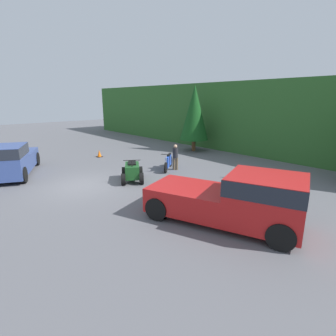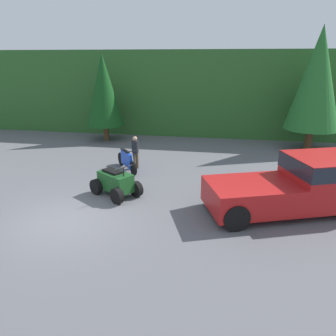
% 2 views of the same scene
% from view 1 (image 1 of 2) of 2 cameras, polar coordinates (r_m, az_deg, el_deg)
% --- Properties ---
extents(ground_plane, '(80.00, 80.00, 0.00)m').
position_cam_1_polar(ground_plane, '(14.39, -18.22, -3.65)').
color(ground_plane, '#5B5B60').
extents(hillside_backdrop, '(44.00, 6.00, 5.72)m').
position_cam_1_polar(hillside_backdrop, '(24.73, 18.03, 10.64)').
color(hillside_backdrop, '#2D6028').
rests_on(hillside_backdrop, ground_plane).
extents(tree_left, '(2.42, 2.42, 5.50)m').
position_cam_1_polar(tree_left, '(22.45, 5.77, 11.87)').
color(tree_left, brown).
rests_on(tree_left, ground_plane).
extents(pickup_truck_red, '(5.82, 3.92, 1.95)m').
position_cam_1_polar(pickup_truck_red, '(9.53, 14.91, -6.29)').
color(pickup_truck_red, red).
rests_on(pickup_truck_red, ground_plane).
extents(pickup_truck_second, '(5.60, 4.11, 1.95)m').
position_cam_1_polar(pickup_truck_second, '(17.47, -31.46, 1.59)').
color(pickup_truck_second, '#334784').
rests_on(pickup_truck_second, ground_plane).
extents(dirt_bike, '(1.51, 1.91, 1.16)m').
position_cam_1_polar(dirt_bike, '(16.63, 0.07, 1.31)').
color(dirt_bike, black).
rests_on(dirt_bike, ground_plane).
extents(quad_atv, '(2.28, 2.05, 1.30)m').
position_cam_1_polar(quad_atv, '(14.45, -7.78, -0.82)').
color(quad_atv, black).
rests_on(quad_atv, ground_plane).
extents(rider_person, '(0.46, 0.46, 1.62)m').
position_cam_1_polar(rider_person, '(16.47, 1.61, 2.59)').
color(rider_person, brown).
rests_on(rider_person, ground_plane).
extents(traffic_cone, '(0.42, 0.42, 0.55)m').
position_cam_1_polar(traffic_cone, '(20.96, -14.73, 3.02)').
color(traffic_cone, black).
rests_on(traffic_cone, ground_plane).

